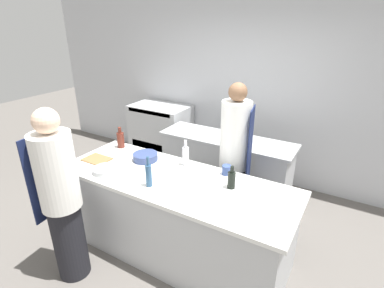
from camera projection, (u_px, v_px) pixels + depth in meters
name	position (u px, v px, depth m)	size (l,w,h in m)	color
ground_plane	(176.00, 250.00, 3.35)	(16.00, 16.00, 0.00)	#605B56
wall_back	(252.00, 90.00, 4.49)	(8.00, 0.06, 2.80)	silver
prep_counter	(175.00, 216.00, 3.17)	(2.46, 0.89, 0.91)	#B7BABC
pass_counter	(225.00, 168.00, 4.18)	(1.83, 0.55, 0.91)	#B7BABC
oven_range	(161.00, 134.00, 5.23)	(0.98, 0.63, 1.04)	#B7BABC
chef_at_prep_near	(61.00, 199.00, 2.73)	(0.38, 0.36, 1.74)	black
chef_at_stove	(234.00, 160.00, 3.39)	(0.37, 0.35, 1.79)	black
bottle_olive_oil	(121.00, 139.00, 3.68)	(0.09, 0.09, 0.26)	#5B2319
bottle_vinegar	(186.00, 155.00, 3.23)	(0.07, 0.07, 0.29)	silver
bottle_wine	(149.00, 175.00, 2.82)	(0.06, 0.06, 0.31)	#2D5175
bottle_cooking_oil	(232.00, 179.00, 2.80)	(0.07, 0.07, 0.23)	black
bowl_mixing_large	(145.00, 157.00, 3.37)	(0.28, 0.28, 0.08)	navy
bowl_prep_small	(106.00, 170.00, 3.10)	(0.26, 0.26, 0.05)	#B7BABC
cup	(227.00, 170.00, 3.06)	(0.09, 0.09, 0.10)	#33477F
cutting_board	(97.00, 159.00, 3.39)	(0.30, 0.23, 0.01)	olive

